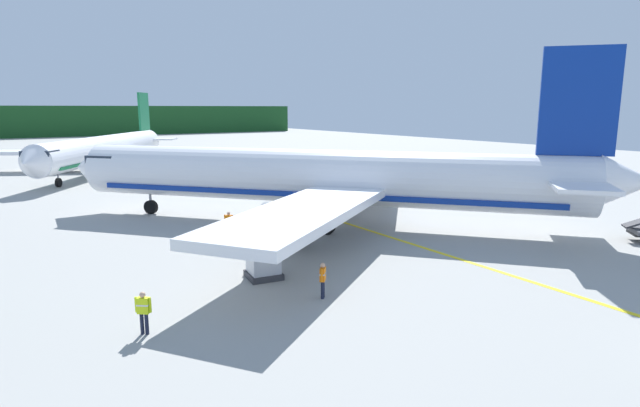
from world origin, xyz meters
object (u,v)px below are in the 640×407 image
at_px(crew_loader_left, 323,277).
at_px(crew_loader_right, 143,309).
at_px(cargo_container_near, 264,259).
at_px(airliner_foreground, 324,178).
at_px(crew_marshaller, 229,222).
at_px(airliner_mid_apron, 107,149).
at_px(airliner_distant, 25,128).

height_order(crew_loader_left, crew_loader_right, crew_loader_right).
height_order(cargo_container_near, crew_loader_right, cargo_container_near).
height_order(airliner_foreground, crew_marshaller, airliner_foreground).
xyz_separation_m(airliner_foreground, airliner_mid_apron, (-6.65, 40.69, -0.37)).
relative_size(cargo_container_near, crew_loader_left, 1.27).
bearing_deg(cargo_container_near, crew_loader_right, -153.85).
height_order(airliner_foreground, airliner_distant, airliner_foreground).
height_order(crew_marshaller, crew_loader_left, crew_marshaller).
xyz_separation_m(cargo_container_near, crew_marshaller, (1.82, 8.54, 0.01)).
distance_m(airliner_distant, crew_loader_right, 162.38).
xyz_separation_m(airliner_distant, cargo_container_near, (0.62, -159.02, -1.41)).
xyz_separation_m(airliner_mid_apron, crew_marshaller, (-0.39, -40.09, -2.05)).
xyz_separation_m(airliner_distant, crew_marshaller, (2.44, -150.47, -1.40)).
distance_m(airliner_foreground, cargo_container_near, 12.14).
bearing_deg(crew_loader_left, crew_marshaller, 85.86).
height_order(cargo_container_near, crew_loader_left, cargo_container_near).
height_order(airliner_distant, cargo_container_near, airliner_distant).
height_order(airliner_mid_apron, crew_loader_left, airliner_mid_apron).
bearing_deg(crew_loader_left, airliner_foreground, 56.03).
relative_size(airliner_distant, crew_loader_right, 17.09).
bearing_deg(airliner_mid_apron, crew_loader_left, -91.41).
relative_size(airliner_mid_apron, airliner_distant, 1.15).
bearing_deg(airliner_distant, airliner_mid_apron, -88.53).
relative_size(airliner_foreground, airliner_mid_apron, 1.04).
bearing_deg(airliner_mid_apron, crew_loader_right, -99.66).
distance_m(airliner_mid_apron, cargo_container_near, 48.72).
xyz_separation_m(crew_marshaller, crew_loader_left, (-0.90, -12.39, -0.03)).
bearing_deg(airliner_foreground, airliner_distant, 93.59).
distance_m(airliner_mid_apron, airliner_distant, 110.42).
bearing_deg(airliner_distant, crew_loader_right, -92.12).
height_order(airliner_mid_apron, cargo_container_near, airliner_mid_apron).
bearing_deg(crew_loader_left, airliner_distant, 90.54).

